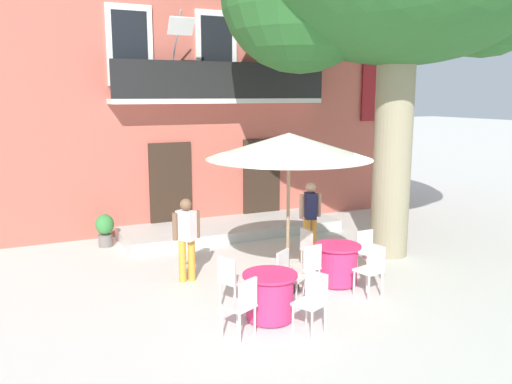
% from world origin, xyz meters
% --- Properties ---
extents(ground_plane, '(120.00, 120.00, 0.00)m').
position_xyz_m(ground_plane, '(0.00, 0.00, 0.00)').
color(ground_plane, silver).
extents(building_facade, '(13.00, 5.09, 7.50)m').
position_xyz_m(building_facade, '(0.45, 6.99, 3.75)').
color(building_facade, '#BC5B4C').
rests_on(building_facade, ground).
extents(entrance_step_platform, '(5.53, 1.83, 0.25)m').
position_xyz_m(entrance_step_platform, '(0.45, 4.08, 0.12)').
color(entrance_step_platform, silver).
rests_on(entrance_step_platform, ground).
extents(cafe_table_near_tree, '(0.86, 0.86, 0.76)m').
position_xyz_m(cafe_table_near_tree, '(-1.02, -1.10, 0.39)').
color(cafe_table_near_tree, '#E52D66').
rests_on(cafe_table_near_tree, ground).
extents(cafe_chair_near_tree_0, '(0.53, 0.53, 0.91)m').
position_xyz_m(cafe_chair_near_tree_0, '(-1.66, -1.50, 0.53)').
color(cafe_chair_near_tree_0, silver).
rests_on(cafe_chair_near_tree_0, ground).
extents(cafe_chair_near_tree_1, '(0.53, 0.53, 0.91)m').
position_xyz_m(cafe_chair_near_tree_1, '(-0.64, -1.75, 0.53)').
color(cafe_chair_near_tree_1, silver).
rests_on(cafe_chair_near_tree_1, ground).
extents(cafe_chair_near_tree_2, '(0.55, 0.55, 0.91)m').
position_xyz_m(cafe_chair_near_tree_2, '(-0.44, -0.62, 0.53)').
color(cafe_chair_near_tree_2, silver).
rests_on(cafe_chair_near_tree_2, ground).
extents(cafe_chair_near_tree_3, '(0.53, 0.53, 0.91)m').
position_xyz_m(cafe_chair_near_tree_3, '(-1.40, -0.45, 0.53)').
color(cafe_chair_near_tree_3, silver).
rests_on(cafe_chair_near_tree_3, ground).
extents(cafe_table_middle, '(0.86, 0.86, 0.76)m').
position_xyz_m(cafe_table_middle, '(0.84, -0.20, 0.39)').
color(cafe_table_middle, '#E52D66').
rests_on(cafe_table_middle, ground).
extents(cafe_chair_middle_0, '(0.47, 0.47, 0.91)m').
position_xyz_m(cafe_chair_middle_0, '(1.07, -0.92, 0.53)').
color(cafe_chair_middle_0, silver).
rests_on(cafe_chair_middle_0, ground).
extents(cafe_chair_middle_1, '(0.41, 0.41, 0.91)m').
position_xyz_m(cafe_chair_middle_1, '(1.58, -0.11, 0.53)').
color(cafe_chair_middle_1, silver).
rests_on(cafe_chair_middle_1, ground).
extents(cafe_chair_middle_2, '(0.43, 0.43, 0.91)m').
position_xyz_m(cafe_chair_middle_2, '(0.70, 0.54, 0.53)').
color(cafe_chair_middle_2, silver).
rests_on(cafe_chair_middle_2, ground).
extents(cafe_chair_middle_3, '(0.45, 0.45, 0.91)m').
position_xyz_m(cafe_chair_middle_3, '(0.10, -0.38, 0.53)').
color(cafe_chair_middle_3, silver).
rests_on(cafe_chair_middle_3, ground).
extents(cafe_umbrella, '(2.90, 2.90, 2.85)m').
position_xyz_m(cafe_umbrella, '(-0.15, -0.07, 2.61)').
color(cafe_umbrella, '#997A56').
rests_on(cafe_umbrella, ground).
extents(ground_planter_left, '(0.42, 0.42, 0.77)m').
position_xyz_m(ground_planter_left, '(-2.66, 4.20, 0.43)').
color(ground_planter_left, slate).
rests_on(ground_planter_left, ground).
extents(pedestrian_near_entrance, '(0.53, 0.40, 1.60)m').
position_xyz_m(pedestrian_near_entrance, '(-1.65, 1.15, 0.90)').
color(pedestrian_near_entrance, gold).
rests_on(pedestrian_near_entrance, ground).
extents(pedestrian_mid_plaza, '(0.53, 0.39, 1.65)m').
position_xyz_m(pedestrian_mid_plaza, '(1.24, 1.49, 0.93)').
color(pedestrian_mid_plaza, gold).
rests_on(pedestrian_mid_plaza, ground).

